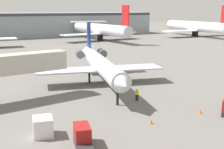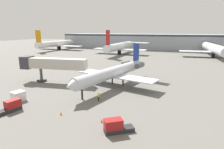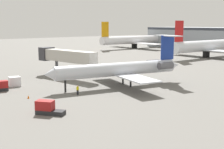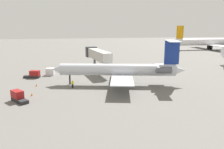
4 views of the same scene
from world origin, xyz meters
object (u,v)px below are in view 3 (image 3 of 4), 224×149
at_px(traffic_cone_mid, 49,106).
at_px(baggage_tug_lead, 47,108).
at_px(parked_airliner_west_end, 134,40).
at_px(jet_bridge, 64,56).
at_px(cargo_container_uld, 15,81).
at_px(ground_crew_marshaller, 78,90).
at_px(regional_jet, 122,69).
at_px(traffic_cone_near, 28,97).
at_px(parked_airliner_west_mid, 206,46).

bearing_deg(traffic_cone_mid, baggage_tug_lead, -32.06).
distance_m(baggage_tug_lead, parked_airliner_west_end, 115.28).
distance_m(jet_bridge, cargo_container_uld, 14.06).
distance_m(jet_bridge, baggage_tug_lead, 29.96).
distance_m(traffic_cone_mid, parked_airliner_west_end, 112.09).
xyz_separation_m(ground_crew_marshaller, cargo_container_uld, (-14.35, -5.50, 0.09)).
bearing_deg(cargo_container_uld, regional_jet, 49.95).
relative_size(cargo_container_uld, traffic_cone_mid, 4.42).
bearing_deg(baggage_tug_lead, regional_jet, 109.87).
bearing_deg(traffic_cone_near, traffic_cone_mid, 0.03).
xyz_separation_m(ground_crew_marshaller, traffic_cone_near, (-3.06, -7.80, -0.58)).
xyz_separation_m(regional_jet, traffic_cone_mid, (4.57, -18.77, -3.28)).
relative_size(regional_jet, baggage_tug_lead, 7.24).
relative_size(cargo_container_uld, traffic_cone_near, 4.42).
bearing_deg(traffic_cone_near, baggage_tug_lead, -10.16).
distance_m(cargo_container_uld, traffic_cone_near, 11.54).
xyz_separation_m(ground_crew_marshaller, parked_airliner_west_end, (-66.78, 78.97, 3.39)).
bearing_deg(traffic_cone_near, parked_airliner_west_end, 126.29).
bearing_deg(baggage_tug_lead, parked_airliner_west_end, 129.78).
distance_m(ground_crew_marshaller, cargo_container_uld, 15.36).
relative_size(cargo_container_uld, parked_airliner_west_end, 0.06).
xyz_separation_m(jet_bridge, traffic_cone_near, (14.14, -15.47, -4.66)).
height_order(baggage_tug_lead, parked_airliner_west_mid, parked_airliner_west_mid).
distance_m(cargo_container_uld, traffic_cone_mid, 18.57).
height_order(traffic_cone_near, parked_airliner_west_end, parked_airliner_west_end).
distance_m(jet_bridge, parked_airliner_west_end, 86.84).
bearing_deg(traffic_cone_near, jet_bridge, 132.44).
height_order(baggage_tug_lead, cargo_container_uld, baggage_tug_lead).
xyz_separation_m(baggage_tug_lead, cargo_container_uld, (-21.28, 4.09, 0.11)).
bearing_deg(regional_jet, traffic_cone_near, -97.78).
relative_size(traffic_cone_near, traffic_cone_mid, 1.00).
bearing_deg(ground_crew_marshaller, jet_bridge, 155.97).
bearing_deg(traffic_cone_mid, parked_airliner_west_end, 129.24).
height_order(regional_jet, cargo_container_uld, regional_jet).
bearing_deg(regional_jet, parked_airliner_west_mid, 107.60).
bearing_deg(cargo_container_uld, traffic_cone_mid, -7.11).
height_order(ground_crew_marshaller, traffic_cone_near, ground_crew_marshaller).
height_order(cargo_container_uld, parked_airliner_west_mid, parked_airliner_west_mid).
distance_m(regional_jet, cargo_container_uld, 21.68).
relative_size(ground_crew_marshaller, parked_airliner_west_end, 0.04).
height_order(ground_crew_marshaller, parked_airliner_west_mid, parked_airliner_west_mid).
bearing_deg(baggage_tug_lead, ground_crew_marshaller, 125.88).
distance_m(ground_crew_marshaller, parked_airliner_west_mid, 72.17).
bearing_deg(ground_crew_marshaller, parked_airliner_west_mid, 105.34).
distance_m(jet_bridge, traffic_cone_mid, 26.71).
height_order(cargo_container_uld, parked_airliner_west_end, parked_airliner_west_end).
bearing_deg(traffic_cone_near, parked_airliner_west_mid, 101.70).
bearing_deg(cargo_container_uld, parked_airliner_west_mid, 93.60).
bearing_deg(parked_airliner_west_mid, cargo_container_uld, -86.40).
xyz_separation_m(baggage_tug_lead, traffic_cone_mid, (-2.87, 1.80, -0.56)).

